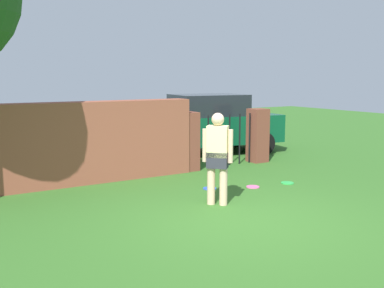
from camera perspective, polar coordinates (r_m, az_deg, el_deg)
The scene contains 8 objects.
ground_plane at distance 7.28m, azimuth 6.27°, elevation -9.56°, with size 40.00×40.00×0.00m, color #336623.
brick_wall at distance 9.77m, azimuth -14.66°, elevation 0.04°, with size 5.33×0.50×1.72m, color brown.
person at distance 7.95m, azimuth 3.20°, elevation -1.31°, with size 0.41×0.41×1.62m.
fence_gate at distance 11.48m, azimuth 4.05°, elevation 0.71°, with size 2.58×0.44×1.40m.
car at distance 13.30m, azimuth 2.04°, elevation 2.50°, with size 4.37×2.30×1.72m.
frisbee_green at distance 9.89m, azimuth 11.81°, elevation -4.77°, with size 0.27×0.27×0.02m, color green.
frisbee_pink at distance 9.43m, azimuth 7.60°, elevation -5.32°, with size 0.27×0.27×0.02m, color pink.
frisbee_blue at distance 9.23m, azimuth 2.21°, elevation -5.56°, with size 0.27×0.27×0.02m, color blue.
Camera 1 is at (-4.24, -5.47, 2.25)m, focal length 42.77 mm.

